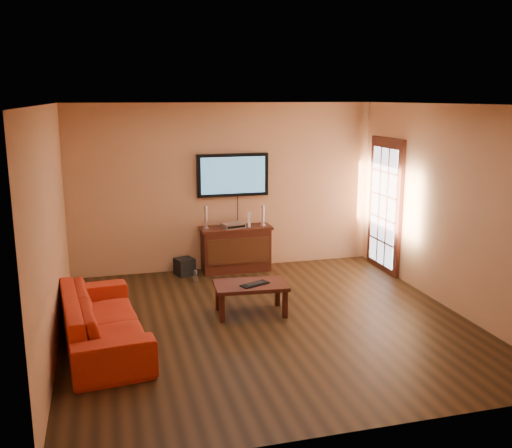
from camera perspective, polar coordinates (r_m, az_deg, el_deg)
name	(u,v)px	position (r m, az deg, el deg)	size (l,w,h in m)	color
ground_plane	(268,322)	(7.30, 1.21, -9.82)	(5.00, 5.00, 0.00)	black
room_walls	(255,183)	(7.44, -0.08, 4.11)	(5.00, 5.00, 5.00)	tan
french_door	(385,207)	(9.43, 12.76, 1.68)	(0.07, 1.02, 2.22)	#36140C
media_console	(236,249)	(9.30, -2.02, -2.47)	(1.16, 0.44, 0.73)	#36140C
television	(233,175)	(9.24, -2.33, 4.92)	(1.17, 0.08, 0.69)	black
coffee_table	(251,288)	(7.46, -0.53, -6.41)	(0.97, 0.63, 0.41)	#36140C
sofa	(102,311)	(6.76, -15.12, -8.37)	(2.12, 0.62, 0.83)	red
speaker_left	(206,218)	(9.10, -5.05, 0.58)	(0.10, 0.10, 0.36)	silver
speaker_right	(263,216)	(9.27, 0.69, 0.79)	(0.09, 0.09, 0.34)	silver
av_receiver	(233,225)	(9.14, -2.31, -0.13)	(0.35, 0.25, 0.08)	silver
game_console	(249,220)	(9.23, -0.66, 0.44)	(0.05, 0.16, 0.22)	white
subwoofer	(185,267)	(9.20, -7.16, -4.24)	(0.27, 0.27, 0.27)	black
bottle	(195,276)	(8.86, -6.10, -5.17)	(0.07, 0.07, 0.20)	white
keyboard	(255,284)	(7.39, -0.13, -6.03)	(0.41, 0.29, 0.02)	black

